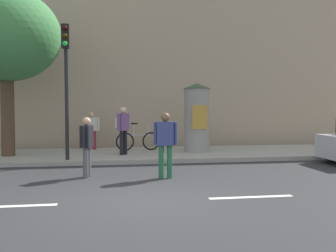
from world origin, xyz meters
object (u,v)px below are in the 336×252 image
at_px(traffic_light, 66,70).
at_px(pedestrian_tallest, 123,126).
at_px(pedestrian_with_backpack, 91,127).
at_px(bicycle_leaning, 138,141).
at_px(street_tree, 6,36).
at_px(pedestrian_near_pole, 87,142).
at_px(pedestrian_in_dark_shirt, 165,140).
at_px(poster_column, 197,117).

height_order(traffic_light, pedestrian_tallest, traffic_light).
bearing_deg(pedestrian_tallest, pedestrian_with_backpack, 120.79).
bearing_deg(bicycle_leaning, street_tree, -168.56).
bearing_deg(pedestrian_near_pole, pedestrian_in_dark_shirt, -12.40).
height_order(pedestrian_in_dark_shirt, pedestrian_with_backpack, pedestrian_in_dark_shirt).
relative_size(street_tree, bicycle_leaning, 3.27).
bearing_deg(street_tree, pedestrian_with_backpack, 30.76).
bearing_deg(traffic_light, street_tree, 145.04).
bearing_deg(poster_column, pedestrian_in_dark_shirt, -112.74).
height_order(traffic_light, pedestrian_near_pole, traffic_light).
height_order(poster_column, pedestrian_in_dark_shirt, poster_column).
xyz_separation_m(pedestrian_tallest, bicycle_leaning, (0.65, 1.24, -0.63)).
distance_m(pedestrian_with_backpack, bicycle_leaning, 2.03).
bearing_deg(pedestrian_in_dark_shirt, street_tree, 138.67).
height_order(poster_column, pedestrian_tallest, poster_column).
relative_size(street_tree, pedestrian_in_dark_shirt, 3.36).
distance_m(poster_column, pedestrian_near_pole, 5.75).
height_order(poster_column, pedestrian_near_pole, poster_column).
distance_m(poster_column, pedestrian_in_dark_shirt, 4.99).
height_order(street_tree, pedestrian_in_dark_shirt, street_tree).
height_order(pedestrian_near_pole, bicycle_leaning, pedestrian_near_pole).
bearing_deg(pedestrian_near_pole, bicycle_leaning, 69.92).
distance_m(pedestrian_near_pole, bicycle_leaning, 5.14).
relative_size(poster_column, pedestrian_with_backpack, 1.76).
bearing_deg(bicycle_leaning, pedestrian_with_backpack, 158.16).
xyz_separation_m(poster_column, pedestrian_with_backpack, (-4.02, 1.41, -0.44)).
bearing_deg(pedestrian_tallest, bicycle_leaning, 62.31).
bearing_deg(pedestrian_near_pole, street_tree, 126.61).
height_order(poster_column, street_tree, street_tree).
bearing_deg(pedestrian_near_pole, poster_column, 46.26).
bearing_deg(poster_column, street_tree, -177.84).
relative_size(pedestrian_in_dark_shirt, pedestrian_with_backpack, 1.16).
height_order(pedestrian_in_dark_shirt, pedestrian_tallest, pedestrian_tallest).
xyz_separation_m(pedestrian_near_pole, pedestrian_tallest, (1.11, 3.57, 0.24)).
relative_size(pedestrian_in_dark_shirt, bicycle_leaning, 0.98).
xyz_separation_m(pedestrian_tallest, pedestrian_with_backpack, (-1.18, 1.98, -0.14)).
relative_size(street_tree, pedestrian_tallest, 3.36).
height_order(pedestrian_near_pole, pedestrian_tallest, pedestrian_tallest).
bearing_deg(traffic_light, bicycle_leaning, 44.31).
xyz_separation_m(pedestrian_near_pole, pedestrian_in_dark_shirt, (2.03, -0.45, 0.08)).
bearing_deg(poster_column, traffic_light, -159.47).
bearing_deg(poster_column, bicycle_leaning, 162.78).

